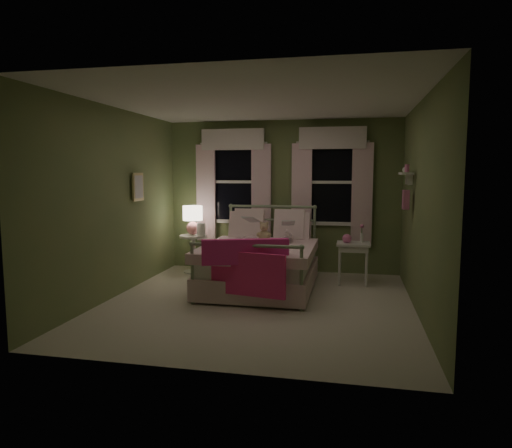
% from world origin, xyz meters
% --- Properties ---
extents(room_shell, '(4.20, 4.20, 4.20)m').
position_xyz_m(room_shell, '(0.00, 0.00, 1.30)').
color(room_shell, beige).
rests_on(room_shell, ground).
extents(bed, '(1.58, 2.04, 1.18)m').
position_xyz_m(bed, '(-0.11, 0.80, 0.38)').
color(bed, white).
rests_on(bed, ground).
extents(pink_throw, '(1.09, 0.44, 0.71)m').
position_xyz_m(pink_throw, '(-0.11, -0.23, 0.61)').
color(pink_throw, '#F12F8E').
rests_on(pink_throw, bed).
extents(child_left, '(0.30, 0.22, 0.74)m').
position_xyz_m(child_left, '(-0.39, 1.22, 0.94)').
color(child_left, '#F7D1DD').
rests_on(child_left, bed).
extents(child_right, '(0.40, 0.35, 0.69)m').
position_xyz_m(child_right, '(0.17, 1.22, 0.92)').
color(child_right, '#F7D1DD').
rests_on(child_right, bed).
extents(book_left, '(0.22, 0.17, 0.26)m').
position_xyz_m(book_left, '(-0.39, 0.97, 0.96)').
color(book_left, beige).
rests_on(book_left, child_left).
extents(book_right, '(0.21, 0.14, 0.26)m').
position_xyz_m(book_right, '(0.17, 0.97, 0.92)').
color(book_right, beige).
rests_on(book_right, child_right).
extents(teddy_bear, '(0.23, 0.19, 0.31)m').
position_xyz_m(teddy_bear, '(-0.11, 1.06, 0.79)').
color(teddy_bear, tan).
rests_on(teddy_bear, bed).
extents(nightstand_left, '(0.46, 0.46, 0.65)m').
position_xyz_m(nightstand_left, '(-1.45, 1.59, 0.42)').
color(nightstand_left, white).
rests_on(nightstand_left, ground).
extents(table_lamp, '(0.33, 0.33, 0.49)m').
position_xyz_m(table_lamp, '(-1.45, 1.59, 0.95)').
color(table_lamp, pink).
rests_on(table_lamp, nightstand_left).
extents(book_nightstand, '(0.22, 0.26, 0.02)m').
position_xyz_m(book_nightstand, '(-1.35, 1.51, 0.66)').
color(book_nightstand, beige).
rests_on(book_nightstand, nightstand_left).
extents(nightstand_right, '(0.50, 0.40, 0.64)m').
position_xyz_m(nightstand_right, '(1.23, 1.31, 0.55)').
color(nightstand_right, white).
rests_on(nightstand_right, ground).
extents(pink_toy, '(0.14, 0.19, 0.14)m').
position_xyz_m(pink_toy, '(1.13, 1.31, 0.71)').
color(pink_toy, pink).
rests_on(pink_toy, nightstand_right).
extents(bud_vase, '(0.06, 0.06, 0.28)m').
position_xyz_m(bud_vase, '(1.35, 1.36, 0.79)').
color(bud_vase, white).
rests_on(bud_vase, nightstand_right).
extents(window_left, '(1.34, 0.13, 1.96)m').
position_xyz_m(window_left, '(-0.85, 2.03, 1.62)').
color(window_left, black).
rests_on(window_left, room_shell).
extents(window_right, '(1.34, 0.13, 1.96)m').
position_xyz_m(window_right, '(0.85, 2.03, 1.62)').
color(window_right, black).
rests_on(window_right, room_shell).
extents(wall_shelf, '(0.15, 0.50, 0.60)m').
position_xyz_m(wall_shelf, '(1.90, 0.70, 1.52)').
color(wall_shelf, white).
rests_on(wall_shelf, room_shell).
extents(framed_picture, '(0.03, 0.32, 0.42)m').
position_xyz_m(framed_picture, '(-1.95, 0.60, 1.50)').
color(framed_picture, beige).
rests_on(framed_picture, room_shell).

